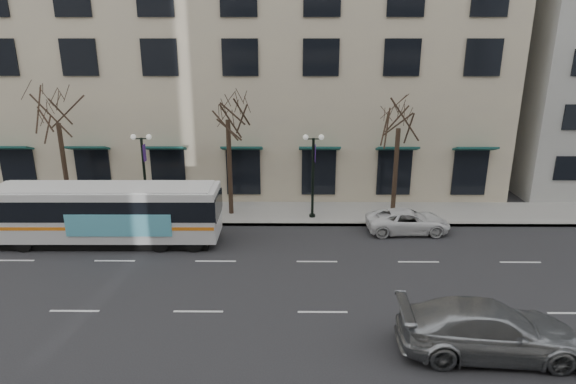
{
  "coord_description": "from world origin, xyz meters",
  "views": [
    {
      "loc": [
        3.75,
        -19.23,
        10.45
      ],
      "look_at": [
        3.59,
        1.04,
        4.0
      ],
      "focal_mm": 30.0,
      "sensor_mm": 36.0,
      "label": 1
    }
  ],
  "objects_px": {
    "tree_far_left": "(56,107)",
    "silver_car": "(489,329)",
    "city_bus": "(109,212)",
    "white_pickup": "(408,221)",
    "tree_far_mid": "(227,103)",
    "lamp_post_left": "(144,172)",
    "lamp_post_right": "(313,172)",
    "tree_far_right": "(400,112)"
  },
  "relations": [
    {
      "from": "tree_far_left",
      "to": "silver_car",
      "type": "height_order",
      "value": "tree_far_left"
    },
    {
      "from": "city_bus",
      "to": "white_pickup",
      "type": "relative_size",
      "value": 2.51
    },
    {
      "from": "tree_far_mid",
      "to": "lamp_post_left",
      "type": "height_order",
      "value": "tree_far_mid"
    },
    {
      "from": "tree_far_left",
      "to": "city_bus",
      "type": "height_order",
      "value": "tree_far_left"
    },
    {
      "from": "lamp_post_right",
      "to": "tree_far_left",
      "type": "bearing_deg",
      "value": 177.71
    },
    {
      "from": "lamp_post_right",
      "to": "silver_car",
      "type": "height_order",
      "value": "lamp_post_right"
    },
    {
      "from": "tree_far_mid",
      "to": "lamp_post_left",
      "type": "bearing_deg",
      "value": -173.15
    },
    {
      "from": "silver_car",
      "to": "white_pickup",
      "type": "xyz_separation_m",
      "value": [
        -0.25,
        11.02,
        -0.26
      ]
    },
    {
      "from": "white_pickup",
      "to": "silver_car",
      "type": "bearing_deg",
      "value": 179.55
    },
    {
      "from": "tree_far_mid",
      "to": "white_pickup",
      "type": "height_order",
      "value": "tree_far_mid"
    },
    {
      "from": "tree_far_left",
      "to": "white_pickup",
      "type": "relative_size",
      "value": 1.78
    },
    {
      "from": "tree_far_right",
      "to": "white_pickup",
      "type": "distance_m",
      "value": 6.34
    },
    {
      "from": "tree_far_left",
      "to": "tree_far_mid",
      "type": "height_order",
      "value": "tree_far_mid"
    },
    {
      "from": "tree_far_mid",
      "to": "lamp_post_right",
      "type": "bearing_deg",
      "value": -6.83
    },
    {
      "from": "city_bus",
      "to": "silver_car",
      "type": "xyz_separation_m",
      "value": [
        16.45,
        -9.33,
        -0.83
      ]
    },
    {
      "from": "silver_car",
      "to": "white_pickup",
      "type": "distance_m",
      "value": 11.03
    },
    {
      "from": "tree_far_mid",
      "to": "lamp_post_right",
      "type": "xyz_separation_m",
      "value": [
        5.01,
        -0.6,
        -3.96
      ]
    },
    {
      "from": "tree_far_left",
      "to": "city_bus",
      "type": "xyz_separation_m",
      "value": [
        4.12,
        -4.29,
        -4.96
      ]
    },
    {
      "from": "city_bus",
      "to": "lamp_post_right",
      "type": "bearing_deg",
      "value": 18.33
    },
    {
      "from": "lamp_post_left",
      "to": "city_bus",
      "type": "relative_size",
      "value": 0.44
    },
    {
      "from": "tree_far_right",
      "to": "white_pickup",
      "type": "height_order",
      "value": "tree_far_right"
    },
    {
      "from": "silver_car",
      "to": "city_bus",
      "type": "bearing_deg",
      "value": 63.4
    },
    {
      "from": "lamp_post_right",
      "to": "city_bus",
      "type": "bearing_deg",
      "value": -161.26
    },
    {
      "from": "tree_far_mid",
      "to": "silver_car",
      "type": "bearing_deg",
      "value": -52.19
    },
    {
      "from": "city_bus",
      "to": "silver_car",
      "type": "distance_m",
      "value": 18.93
    },
    {
      "from": "lamp_post_left",
      "to": "city_bus",
      "type": "distance_m",
      "value": 3.99
    },
    {
      "from": "tree_far_mid",
      "to": "lamp_post_right",
      "type": "height_order",
      "value": "tree_far_mid"
    },
    {
      "from": "tree_far_mid",
      "to": "city_bus",
      "type": "xyz_separation_m",
      "value": [
        -5.88,
        -4.29,
        -5.17
      ]
    },
    {
      "from": "tree_far_left",
      "to": "lamp_post_right",
      "type": "height_order",
      "value": "tree_far_left"
    },
    {
      "from": "tree_far_right",
      "to": "tree_far_left",
      "type": "bearing_deg",
      "value": 180.0
    },
    {
      "from": "white_pickup",
      "to": "tree_far_mid",
      "type": "bearing_deg",
      "value": 74.11
    },
    {
      "from": "tree_far_left",
      "to": "white_pickup",
      "type": "xyz_separation_m",
      "value": [
        20.32,
        -2.6,
        -6.05
      ]
    },
    {
      "from": "white_pickup",
      "to": "lamp_post_right",
      "type": "bearing_deg",
      "value": 67.62
    },
    {
      "from": "lamp_post_right",
      "to": "lamp_post_left",
      "type": "bearing_deg",
      "value": 180.0
    },
    {
      "from": "tree_far_left",
      "to": "white_pickup",
      "type": "distance_m",
      "value": 21.36
    },
    {
      "from": "tree_far_left",
      "to": "silver_car",
      "type": "relative_size",
      "value": 1.33
    },
    {
      "from": "tree_far_right",
      "to": "lamp_post_right",
      "type": "bearing_deg",
      "value": -173.15
    },
    {
      "from": "city_bus",
      "to": "white_pickup",
      "type": "distance_m",
      "value": 16.33
    },
    {
      "from": "lamp_post_left",
      "to": "silver_car",
      "type": "distance_m",
      "value": 20.39
    },
    {
      "from": "tree_far_right",
      "to": "lamp_post_left",
      "type": "height_order",
      "value": "tree_far_right"
    },
    {
      "from": "lamp_post_left",
      "to": "lamp_post_right",
      "type": "xyz_separation_m",
      "value": [
        10.0,
        0.0,
        0.0
      ]
    },
    {
      "from": "tree_far_mid",
      "to": "lamp_post_left",
      "type": "distance_m",
      "value": 6.4
    }
  ]
}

